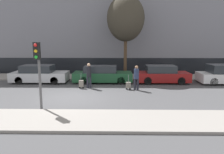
# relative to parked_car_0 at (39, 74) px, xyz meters

# --- Properties ---
(ground_plane) EXTENTS (80.00, 80.00, 0.00)m
(ground_plane) POSITION_rel_parked_car_0_xyz_m (3.60, -4.68, -0.65)
(ground_plane) COLOR #424244
(sidewalk_near) EXTENTS (28.00, 2.50, 0.12)m
(sidewalk_near) POSITION_rel_parked_car_0_xyz_m (3.60, -8.43, -0.59)
(sidewalk_near) COLOR gray
(sidewalk_near) RESTS_ON ground_plane
(sidewalk_far) EXTENTS (28.00, 3.00, 0.12)m
(sidewalk_far) POSITION_rel_parked_car_0_xyz_m (3.60, 2.32, -0.59)
(sidewalk_far) COLOR gray
(sidewalk_far) RESTS_ON ground_plane
(building_facade) EXTENTS (28.00, 2.82, 12.00)m
(building_facade) POSITION_rel_parked_car_0_xyz_m (3.60, 5.90, 5.33)
(building_facade) COLOR slate
(building_facade) RESTS_ON ground_plane
(parked_car_0) EXTENTS (4.40, 1.88, 1.40)m
(parked_car_0) POSITION_rel_parked_car_0_xyz_m (0.00, 0.00, 0.00)
(parked_car_0) COLOR #B7BABF
(parked_car_0) RESTS_ON ground_plane
(parked_car_1) EXTENTS (4.63, 1.70, 1.35)m
(parked_car_1) POSITION_rel_parked_car_0_xyz_m (5.03, 0.02, -0.02)
(parked_car_1) COLOR #194728
(parked_car_1) RESTS_ON ground_plane
(parked_car_2) EXTENTS (4.12, 1.77, 1.39)m
(parked_car_2) POSITION_rel_parked_car_0_xyz_m (9.78, 0.01, -0.00)
(parked_car_2) COLOR maroon
(parked_car_2) RESTS_ON ground_plane
(pedestrian_left) EXTENTS (0.34, 0.34, 1.77)m
(pedestrian_left) POSITION_rel_parked_car_0_xyz_m (4.22, -1.99, 0.36)
(pedestrian_left) COLOR #23232D
(pedestrian_left) RESTS_ON ground_plane
(trolley_left) EXTENTS (0.34, 0.29, 1.11)m
(trolley_left) POSITION_rel_parked_car_0_xyz_m (3.69, -2.14, -0.31)
(trolley_left) COLOR slate
(trolley_left) RESTS_ON ground_plane
(pedestrian_right) EXTENTS (0.34, 0.34, 1.68)m
(pedestrian_right) POSITION_rel_parked_car_0_xyz_m (7.51, -2.57, 0.30)
(pedestrian_right) COLOR #23232D
(pedestrian_right) RESTS_ON ground_plane
(trolley_right) EXTENTS (0.34, 0.29, 1.05)m
(trolley_right) POSITION_rel_parked_car_0_xyz_m (6.98, -2.43, -0.34)
(trolley_right) COLOR slate
(trolley_right) RESTS_ON ground_plane
(traffic_light) EXTENTS (0.28, 0.47, 3.29)m
(traffic_light) POSITION_rel_parked_car_0_xyz_m (2.48, -7.05, 1.70)
(traffic_light) COLOR #515154
(traffic_light) RESTS_ON ground_plane
(bare_tree_near_crossing) EXTENTS (3.25, 3.25, 7.09)m
(bare_tree_near_crossing) POSITION_rel_parked_car_0_xyz_m (6.96, 2.30, 4.55)
(bare_tree_near_crossing) COLOR #4C3826
(bare_tree_near_crossing) RESTS_ON sidewalk_far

